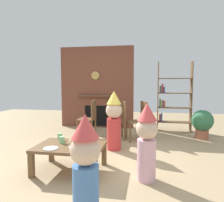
# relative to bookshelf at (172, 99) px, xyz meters

# --- Properties ---
(ground_plane) EXTENTS (12.00, 12.00, 0.00)m
(ground_plane) POSITION_rel_bookshelf_xyz_m (-1.47, -2.40, -0.88)
(ground_plane) COLOR tan
(brick_fireplace_feature) EXTENTS (2.20, 0.28, 2.40)m
(brick_fireplace_feature) POSITION_rel_bookshelf_xyz_m (-2.16, 0.20, 0.31)
(brick_fireplace_feature) COLOR brown
(brick_fireplace_feature) RESTS_ON ground_plane
(bookshelf) EXTENTS (0.90, 0.28, 1.90)m
(bookshelf) POSITION_rel_bookshelf_xyz_m (0.00, 0.00, 0.00)
(bookshelf) COLOR brown
(bookshelf) RESTS_ON ground_plane
(coffee_table) EXTENTS (1.00, 0.70, 0.39)m
(coffee_table) POSITION_rel_bookshelf_xyz_m (-1.80, -2.95, -0.55)
(coffee_table) COLOR brown
(coffee_table) RESTS_ON ground_plane
(paper_cup_near_left) EXTENTS (0.07, 0.07, 0.11)m
(paper_cup_near_left) POSITION_rel_bookshelf_xyz_m (-1.52, -3.13, -0.44)
(paper_cup_near_left) COLOR #F2CC4C
(paper_cup_near_left) RESTS_ON coffee_table
(paper_cup_near_right) EXTENTS (0.08, 0.08, 0.11)m
(paper_cup_near_right) POSITION_rel_bookshelf_xyz_m (-2.07, -2.69, -0.44)
(paper_cup_near_right) COLOR #8CD18C
(paper_cup_near_right) RESTS_ON coffee_table
(paper_cup_center) EXTENTS (0.08, 0.08, 0.10)m
(paper_cup_center) POSITION_rel_bookshelf_xyz_m (-1.96, -2.87, -0.44)
(paper_cup_center) COLOR #8CD18C
(paper_cup_center) RESTS_ON coffee_table
(paper_plate_front) EXTENTS (0.21, 0.21, 0.01)m
(paper_plate_front) POSITION_rel_bookshelf_xyz_m (-2.01, -3.16, -0.49)
(paper_plate_front) COLOR white
(paper_plate_front) RESTS_ON coffee_table
(paper_plate_rear) EXTENTS (0.16, 0.16, 0.01)m
(paper_plate_rear) POSITION_rel_bookshelf_xyz_m (-1.59, -2.85, -0.49)
(paper_plate_rear) COLOR white
(paper_plate_rear) RESTS_ON coffee_table
(birthday_cake_slice) EXTENTS (0.10, 0.10, 0.07)m
(birthday_cake_slice) POSITION_rel_bookshelf_xyz_m (-1.86, -2.71, -0.46)
(birthday_cake_slice) COLOR #EAC68C
(birthday_cake_slice) RESTS_ON coffee_table
(table_fork) EXTENTS (0.08, 0.14, 0.01)m
(table_fork) POSITION_rel_bookshelf_xyz_m (-1.76, -3.07, -0.49)
(table_fork) COLOR silver
(table_fork) RESTS_ON coffee_table
(child_with_cone_hat) EXTENTS (0.29, 0.29, 1.03)m
(child_with_cone_hat) POSITION_rel_bookshelf_xyz_m (-1.23, -4.01, -0.34)
(child_with_cone_hat) COLOR #4C7FC6
(child_with_cone_hat) RESTS_ON ground_plane
(child_in_pink) EXTENTS (0.29, 0.29, 1.05)m
(child_in_pink) POSITION_rel_bookshelf_xyz_m (-0.67, -3.07, -0.33)
(child_in_pink) COLOR #EAB2C6
(child_in_pink) RESTS_ON ground_plane
(child_by_the_chairs) EXTENTS (0.32, 0.32, 1.17)m
(child_by_the_chairs) POSITION_rel_bookshelf_xyz_m (-1.31, -1.86, -0.27)
(child_by_the_chairs) COLOR #D13838
(child_by_the_chairs) RESTS_ON ground_plane
(dining_chair_left) EXTENTS (0.40, 0.40, 0.90)m
(dining_chair_left) POSITION_rel_bookshelf_xyz_m (-2.04, -1.01, -0.37)
(dining_chair_left) COLOR brown
(dining_chair_left) RESTS_ON ground_plane
(dining_chair_middle) EXTENTS (0.50, 0.50, 0.90)m
(dining_chair_middle) POSITION_rel_bookshelf_xyz_m (-1.30, -1.06, -0.37)
(dining_chair_middle) COLOR brown
(dining_chair_middle) RESTS_ON ground_plane
(dining_chair_right) EXTENTS (0.51, 0.51, 0.90)m
(dining_chair_right) POSITION_rel_bookshelf_xyz_m (-0.82, -1.09, -0.37)
(dining_chair_right) COLOR brown
(dining_chair_right) RESTS_ON ground_plane
(potted_plant_tall) EXTENTS (0.50, 0.50, 0.69)m
(potted_plant_tall) POSITION_rel_bookshelf_xyz_m (0.64, -0.72, -0.49)
(potted_plant_tall) COLOR #9E5B42
(potted_plant_tall) RESTS_ON ground_plane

